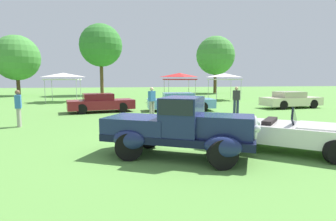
# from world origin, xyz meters

# --- Properties ---
(ground_plane) EXTENTS (120.00, 120.00, 0.00)m
(ground_plane) POSITION_xyz_m (0.00, 0.00, 0.00)
(ground_plane) COLOR #568C3D
(feature_pickup_truck) EXTENTS (4.39, 3.24, 1.70)m
(feature_pickup_truck) POSITION_xyz_m (0.08, -0.60, 0.86)
(feature_pickup_truck) COLOR black
(feature_pickup_truck) RESTS_ON ground_plane
(neighbor_convertible) EXTENTS (4.51, 4.17, 1.40)m
(neighbor_convertible) POSITION_xyz_m (3.48, -0.55, 0.58)
(neighbor_convertible) COLOR silver
(neighbor_convertible) RESTS_ON ground_plane
(show_car_burgundy) EXTENTS (4.49, 2.53, 1.22)m
(show_car_burgundy) POSITION_xyz_m (-2.79, 10.50, 0.60)
(show_car_burgundy) COLOR maroon
(show_car_burgundy) RESTS_ON ground_plane
(show_car_skyblue) EXTENTS (4.61, 1.86, 1.22)m
(show_car_skyblue) POSITION_xyz_m (2.55, 10.36, 0.60)
(show_car_skyblue) COLOR #669EDB
(show_car_skyblue) RESTS_ON ground_plane
(show_car_cream) EXTENTS (4.65, 2.23, 1.22)m
(show_car_cream) POSITION_xyz_m (11.08, 10.59, 0.60)
(show_car_cream) COLOR beige
(show_car_cream) RESTS_ON ground_plane
(spectator_near_truck) EXTENTS (0.43, 0.29, 1.69)m
(spectator_near_truck) POSITION_xyz_m (5.65, 8.15, 0.91)
(spectator_near_truck) COLOR #283351
(spectator_near_truck) RESTS_ON ground_plane
(spectator_between_cars) EXTENTS (0.31, 0.44, 1.69)m
(spectator_between_cars) POSITION_xyz_m (-6.10, 5.43, 0.91)
(spectator_between_cars) COLOR #9E998E
(spectator_between_cars) RESTS_ON ground_plane
(spectator_by_row) EXTENTS (0.46, 0.44, 1.69)m
(spectator_by_row) POSITION_xyz_m (0.33, 8.16, 0.91)
(spectator_by_row) COLOR #9E998E
(spectator_by_row) RESTS_ON ground_plane
(canopy_tent_left_field) EXTENTS (2.98, 2.98, 2.71)m
(canopy_tent_left_field) POSITION_xyz_m (-6.68, 19.19, 2.42)
(canopy_tent_left_field) COLOR #B7B7BC
(canopy_tent_left_field) RESTS_ON ground_plane
(canopy_tent_center_field) EXTENTS (2.78, 2.78, 2.71)m
(canopy_tent_center_field) POSITION_xyz_m (4.09, 17.69, 2.42)
(canopy_tent_center_field) COLOR #B7B7BC
(canopy_tent_center_field) RESTS_ON ground_plane
(canopy_tent_right_field) EXTENTS (2.81, 2.81, 2.71)m
(canopy_tent_right_field) POSITION_xyz_m (9.05, 18.83, 2.42)
(canopy_tent_right_field) COLOR #B7B7BC
(canopy_tent_right_field) RESTS_ON ground_plane
(treeline_far_left) EXTENTS (5.60, 5.60, 7.54)m
(treeline_far_left) POSITION_xyz_m (-14.05, 29.57, 4.73)
(treeline_far_left) COLOR #47331E
(treeline_far_left) RESTS_ON ground_plane
(treeline_mid_left) EXTENTS (5.50, 5.50, 9.20)m
(treeline_mid_left) POSITION_xyz_m (-3.77, 29.39, 6.42)
(treeline_mid_left) COLOR brown
(treeline_mid_left) RESTS_ON ground_plane
(treeline_center) EXTENTS (5.66, 5.66, 8.36)m
(treeline_center) POSITION_xyz_m (12.54, 31.34, 5.51)
(treeline_center) COLOR brown
(treeline_center) RESTS_ON ground_plane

